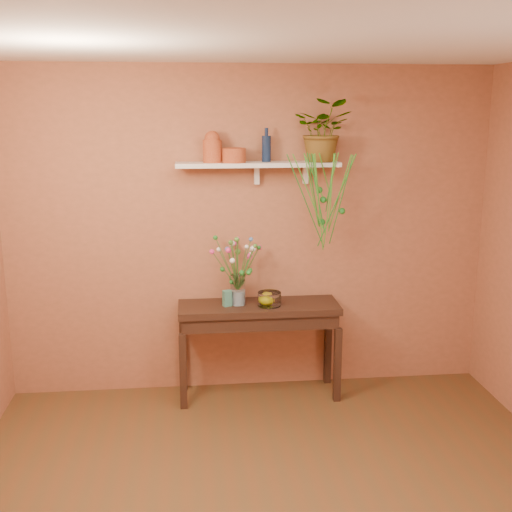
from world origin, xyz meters
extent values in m
plane|color=silver|center=(0.00, 0.00, 2.70)|extent=(4.00, 4.00, 0.00)
cube|color=#AB6345|center=(0.00, 2.00, 1.35)|extent=(4.00, 0.04, 2.70)
cube|color=#341C14|center=(0.05, 1.77, 0.77)|extent=(1.31, 0.42, 0.06)
cube|color=#341C14|center=(0.05, 1.77, 0.68)|extent=(1.26, 0.39, 0.11)
cube|color=#341C14|center=(-0.58, 1.59, 0.31)|extent=(0.06, 0.06, 0.63)
cube|color=#341C14|center=(0.67, 1.59, 0.31)|extent=(0.06, 0.06, 0.63)
cube|color=#341C14|center=(-0.58, 1.95, 0.31)|extent=(0.06, 0.06, 0.63)
cube|color=#341C14|center=(0.67, 1.95, 0.31)|extent=(0.06, 0.06, 0.63)
cube|color=white|center=(0.05, 1.87, 1.92)|extent=(1.30, 0.24, 0.04)
cube|color=white|center=(0.05, 1.97, 1.83)|extent=(0.04, 0.05, 0.15)
cube|color=white|center=(0.45, 1.97, 1.83)|extent=(0.04, 0.05, 0.15)
cylinder|color=#A6542B|center=(-0.31, 1.86, 2.03)|extent=(0.16, 0.16, 0.18)
sphere|color=#A6542B|center=(-0.31, 1.86, 2.12)|extent=(0.12, 0.12, 0.12)
cylinder|color=#A6542B|center=(-0.14, 1.84, 1.99)|extent=(0.23, 0.23, 0.11)
cylinder|color=#10203F|center=(0.12, 1.89, 2.04)|extent=(0.09, 0.09, 0.20)
cylinder|color=#10203F|center=(0.12, 1.89, 2.17)|extent=(0.04, 0.04, 0.06)
imported|color=#217726|center=(0.57, 1.85, 2.18)|extent=(0.53, 0.50, 0.49)
cylinder|color=#217726|center=(0.66, 1.60, 1.65)|extent=(0.10, 0.33, 0.73)
cylinder|color=green|center=(0.43, 1.67, 1.69)|extent=(0.30, 0.12, 0.65)
cylinder|color=green|center=(0.66, 1.64, 1.71)|extent=(0.11, 0.28, 0.63)
cylinder|color=#217726|center=(0.41, 1.68, 1.64)|extent=(0.35, 0.22, 0.77)
cylinder|color=green|center=(0.51, 1.71, 1.63)|extent=(0.11, 0.12, 0.78)
cylinder|color=green|center=(0.67, 1.65, 1.73)|extent=(0.17, 0.23, 0.58)
cylinder|color=#217726|center=(0.48, 1.71, 1.84)|extent=(0.09, 0.13, 0.35)
cylinder|color=green|center=(0.61, 1.71, 1.70)|extent=(0.01, 0.12, 0.63)
cylinder|color=green|center=(0.62, 1.72, 1.84)|extent=(0.01, 0.14, 0.36)
cylinder|color=#217726|center=(0.48, 1.76, 1.72)|extent=(0.12, 0.03, 0.59)
cylinder|color=green|center=(0.57, 1.62, 1.65)|extent=(0.01, 0.29, 0.74)
cylinder|color=green|center=(0.63, 1.75, 1.82)|extent=(0.09, 0.02, 0.39)
cylinder|color=#217726|center=(0.64, 1.66, 1.65)|extent=(0.26, 0.16, 0.75)
cylinder|color=green|center=(0.46, 1.69, 1.85)|extent=(0.17, 0.05, 0.35)
cylinder|color=green|center=(0.45, 1.69, 1.73)|extent=(0.16, 0.15, 0.59)
cylinder|color=#217726|center=(0.60, 1.69, 1.78)|extent=(0.03, 0.17, 0.47)
cylinder|color=green|center=(0.56, 1.74, 1.84)|extent=(0.12, 0.07, 0.35)
cylinder|color=green|center=(0.48, 1.64, 1.76)|extent=(0.11, 0.20, 0.53)
cylinder|color=#217726|center=(0.49, 1.68, 1.72)|extent=(0.15, 0.09, 0.60)
sphere|color=#217726|center=(0.55, 1.74, 1.47)|extent=(0.05, 0.05, 0.05)
sphere|color=#217726|center=(0.55, 1.72, 1.65)|extent=(0.05, 0.05, 0.05)
sphere|color=#217726|center=(0.52, 1.73, 1.73)|extent=(0.05, 0.05, 0.05)
sphere|color=#217726|center=(0.71, 1.73, 1.56)|extent=(0.05, 0.05, 0.05)
cylinder|color=white|center=(-0.12, 1.78, 0.92)|extent=(0.12, 0.12, 0.25)
cylinder|color=silver|center=(-0.12, 1.78, 0.85)|extent=(0.11, 0.11, 0.12)
cylinder|color=#386B28|center=(-0.13, 1.73, 1.14)|extent=(0.01, 0.11, 0.44)
sphere|color=#E0337F|center=(-0.13, 1.68, 1.36)|extent=(0.03, 0.03, 0.03)
cylinder|color=#386B28|center=(-0.09, 1.73, 1.11)|extent=(0.07, 0.12, 0.38)
sphere|color=white|center=(-0.06, 1.67, 1.30)|extent=(0.03, 0.03, 0.03)
cylinder|color=#386B28|center=(-0.06, 1.71, 1.12)|extent=(0.13, 0.16, 0.39)
sphere|color=#538B39|center=(0.00, 1.64, 1.31)|extent=(0.03, 0.03, 0.03)
cylinder|color=#386B28|center=(-0.04, 1.73, 1.11)|extent=(0.16, 0.12, 0.37)
sphere|color=#217726|center=(0.04, 1.67, 1.29)|extent=(0.03, 0.03, 0.03)
cylinder|color=#386B28|center=(-0.06, 1.76, 1.09)|extent=(0.12, 0.05, 0.34)
sphere|color=white|center=(0.00, 1.74, 1.26)|extent=(0.05, 0.05, 0.05)
cylinder|color=#386B28|center=(-0.07, 1.78, 1.13)|extent=(0.11, 0.01, 0.41)
sphere|color=#4875BD|center=(-0.02, 1.78, 1.33)|extent=(0.04, 0.04, 0.04)
cylinder|color=#386B28|center=(-0.03, 1.83, 1.08)|extent=(0.19, 0.10, 0.32)
sphere|color=#E0337F|center=(0.06, 1.88, 1.24)|extent=(0.05, 0.05, 0.05)
cylinder|color=#386B28|center=(-0.07, 1.82, 1.05)|extent=(0.10, 0.09, 0.26)
sphere|color=#E0337F|center=(-0.02, 1.86, 1.18)|extent=(0.05, 0.05, 0.05)
cylinder|color=#386B28|center=(-0.07, 1.83, 1.06)|extent=(0.12, 0.11, 0.27)
sphere|color=white|center=(-0.01, 1.88, 1.19)|extent=(0.03, 0.03, 0.03)
cylinder|color=#386B28|center=(-0.12, 1.85, 1.06)|extent=(0.02, 0.14, 0.28)
sphere|color=#538B39|center=(-0.11, 1.91, 1.20)|extent=(0.05, 0.05, 0.05)
cylinder|color=#386B28|center=(-0.12, 1.87, 1.10)|extent=(0.01, 0.18, 0.34)
sphere|color=#E0337F|center=(-0.13, 1.96, 1.27)|extent=(0.04, 0.04, 0.04)
cylinder|color=#386B28|center=(-0.14, 1.84, 1.10)|extent=(0.04, 0.13, 0.35)
sphere|color=white|center=(-0.16, 1.91, 1.28)|extent=(0.05, 0.05, 0.05)
cylinder|color=#386B28|center=(-0.15, 1.81, 1.11)|extent=(0.06, 0.05, 0.38)
sphere|color=#538B39|center=(-0.17, 1.83, 1.30)|extent=(0.04, 0.04, 0.04)
cylinder|color=#386B28|center=(-0.21, 1.82, 1.13)|extent=(0.18, 0.09, 0.41)
sphere|color=#217726|center=(-0.30, 1.87, 1.34)|extent=(0.04, 0.04, 0.04)
cylinder|color=#386B28|center=(-0.20, 1.82, 1.08)|extent=(0.15, 0.09, 0.32)
sphere|color=white|center=(-0.27, 1.86, 1.24)|extent=(0.04, 0.04, 0.04)
cylinder|color=#386B28|center=(-0.16, 1.79, 1.09)|extent=(0.09, 0.02, 0.33)
sphere|color=#4875BD|center=(-0.20, 1.79, 1.25)|extent=(0.04, 0.04, 0.04)
cylinder|color=#386B28|center=(-0.23, 1.73, 1.09)|extent=(0.21, 0.12, 0.35)
sphere|color=#E0337F|center=(-0.33, 1.67, 1.26)|extent=(0.04, 0.04, 0.04)
cylinder|color=#386B28|center=(-0.16, 1.76, 1.09)|extent=(0.09, 0.06, 0.34)
sphere|color=#E0337F|center=(-0.20, 1.73, 1.26)|extent=(0.04, 0.04, 0.04)
cylinder|color=#386B28|center=(-0.15, 1.73, 1.06)|extent=(0.06, 0.11, 0.27)
sphere|color=white|center=(-0.17, 1.68, 1.19)|extent=(0.04, 0.04, 0.04)
cylinder|color=#386B28|center=(-0.13, 1.70, 1.15)|extent=(0.03, 0.17, 0.44)
sphere|color=#538B39|center=(-0.14, 1.62, 1.37)|extent=(0.04, 0.04, 0.04)
sphere|color=#217726|center=(-0.03, 1.77, 1.08)|extent=(0.04, 0.04, 0.04)
sphere|color=#217726|center=(-0.24, 1.84, 1.08)|extent=(0.04, 0.04, 0.04)
sphere|color=#217726|center=(-0.17, 1.84, 1.01)|extent=(0.04, 0.04, 0.04)
sphere|color=#217726|center=(-0.17, 1.77, 0.99)|extent=(0.04, 0.04, 0.04)
sphere|color=#217726|center=(-0.04, 1.69, 1.09)|extent=(0.04, 0.04, 0.04)
sphere|color=#217726|center=(-0.10, 1.69, 1.08)|extent=(0.04, 0.04, 0.04)
cylinder|color=white|center=(0.13, 1.72, 0.85)|extent=(0.19, 0.19, 0.11)
cylinder|color=white|center=(0.13, 1.72, 0.80)|extent=(0.18, 0.18, 0.01)
sphere|color=#FFF413|center=(0.11, 1.74, 0.84)|extent=(0.08, 0.08, 0.08)
cube|color=#2B6581|center=(-0.21, 1.75, 0.86)|extent=(0.08, 0.07, 0.13)
camera|label=1|loc=(-0.51, -3.18, 2.35)|focal=44.77mm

